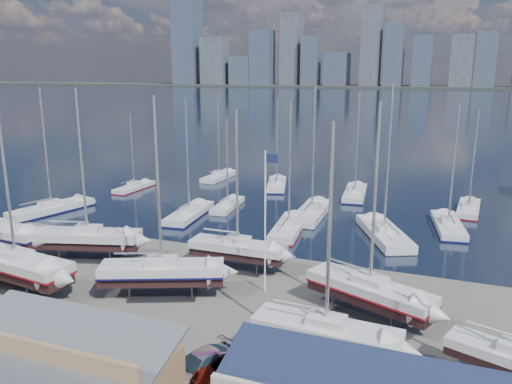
% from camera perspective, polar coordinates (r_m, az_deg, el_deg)
% --- Properties ---
extents(ground, '(1400.00, 1400.00, 0.00)m').
position_cam_1_polar(ground, '(41.59, -7.19, -11.14)').
color(ground, '#605E59').
rests_on(ground, ground).
extents(water, '(1400.00, 600.00, 0.40)m').
position_cam_1_polar(water, '(344.04, 18.35, 9.95)').
color(water, '#1B273E').
rests_on(water, ground).
extents(far_shore, '(1400.00, 80.00, 2.20)m').
position_cam_1_polar(far_shore, '(603.61, 19.79, 11.22)').
color(far_shore, '#2D332D').
rests_on(far_shore, ground).
extents(skyline, '(639.14, 43.80, 107.69)m').
position_cam_1_polar(skyline, '(597.84, 19.29, 14.89)').
color(skyline, '#475166').
rests_on(skyline, far_shore).
extents(shed_grey, '(12.60, 8.40, 4.17)m').
position_cam_1_polar(shed_grey, '(29.26, -23.13, -18.82)').
color(shed_grey, '#8C6B4C').
rests_on(shed_grey, ground).
extents(sailboat_cradle_1, '(10.83, 4.23, 16.97)m').
position_cam_1_polar(sailboat_cradle_1, '(45.06, -25.71, -7.54)').
color(sailboat_cradle_1, '#2D2D33').
rests_on(sailboat_cradle_1, ground).
extents(sailboat_cradle_2, '(10.14, 5.38, 15.94)m').
position_cam_1_polar(sailboat_cradle_2, '(49.72, -18.66, -5.02)').
color(sailboat_cradle_2, '#2D2D33').
rests_on(sailboat_cradle_2, ground).
extents(sailboat_cradle_3, '(9.96, 6.26, 15.65)m').
position_cam_1_polar(sailboat_cradle_3, '(40.24, -10.69, -8.96)').
color(sailboat_cradle_3, '#2D2D33').
rests_on(sailboat_cradle_3, ground).
extents(sailboat_cradle_4, '(8.70, 2.53, 14.29)m').
position_cam_1_polar(sailboat_cradle_4, '(44.71, -2.11, -6.48)').
color(sailboat_cradle_4, '#2D2D33').
rests_on(sailboat_cradle_4, ground).
extents(sailboat_cradle_5, '(9.17, 3.00, 14.72)m').
position_cam_1_polar(sailboat_cradle_5, '(31.42, 7.99, -15.71)').
color(sailboat_cradle_5, '#2D2D33').
rests_on(sailboat_cradle_5, ground).
extents(sailboat_cradle_6, '(9.81, 6.09, 15.42)m').
position_cam_1_polar(sailboat_cradle_6, '(37.21, 12.86, -11.01)').
color(sailboat_cradle_6, '#2D2D33').
rests_on(sailboat_cradle_6, ground).
extents(sailboat_moored_0, '(5.67, 11.29, 16.26)m').
position_cam_1_polar(sailboat_moored_0, '(68.11, -22.31, -1.94)').
color(sailboat_moored_0, black).
rests_on(sailboat_moored_0, water).
extents(sailboat_moored_1, '(2.55, 8.05, 11.91)m').
position_cam_1_polar(sailboat_moored_1, '(77.35, -13.74, 0.46)').
color(sailboat_moored_1, black).
rests_on(sailboat_moored_1, water).
extents(sailboat_moored_2, '(2.89, 9.08, 13.57)m').
position_cam_1_polar(sailboat_moored_2, '(82.93, -4.20, 1.69)').
color(sailboat_moored_2, black).
rests_on(sailboat_moored_2, water).
extents(sailboat_moored_3, '(3.82, 10.28, 15.02)m').
position_cam_1_polar(sailboat_moored_3, '(61.53, -7.63, -2.61)').
color(sailboat_moored_3, black).
rests_on(sailboat_moored_3, water).
extents(sailboat_moored_4, '(3.06, 8.22, 12.13)m').
position_cam_1_polar(sailboat_moored_4, '(65.03, -3.25, -1.61)').
color(sailboat_moored_4, black).
rests_on(sailboat_moored_4, water).
extents(sailboat_moored_5, '(5.19, 9.87, 14.21)m').
position_cam_1_polar(sailboat_moored_5, '(76.69, 2.38, 0.73)').
color(sailboat_moored_5, black).
rests_on(sailboat_moored_5, water).
extents(sailboat_moored_6, '(3.90, 10.24, 14.93)m').
position_cam_1_polar(sailboat_moored_6, '(55.71, 3.77, -4.24)').
color(sailboat_moored_6, black).
rests_on(sailboat_moored_6, water).
extents(sailboat_moored_7, '(3.40, 10.99, 16.45)m').
position_cam_1_polar(sailboat_moored_7, '(61.65, 6.40, -2.52)').
color(sailboat_moored_7, black).
rests_on(sailboat_moored_7, water).
extents(sailboat_moored_8, '(3.89, 10.45, 15.26)m').
position_cam_1_polar(sailboat_moored_8, '(72.48, 11.24, -0.28)').
color(sailboat_moored_8, black).
rests_on(sailboat_moored_8, water).
extents(sailboat_moored_9, '(7.58, 11.56, 17.03)m').
position_cam_1_polar(sailboat_moored_9, '(55.24, 14.39, -4.79)').
color(sailboat_moored_9, black).
rests_on(sailboat_moored_9, water).
extents(sailboat_moored_10, '(4.22, 10.18, 14.77)m').
position_cam_1_polar(sailboat_moored_10, '(60.36, 21.09, -3.74)').
color(sailboat_moored_10, black).
rests_on(sailboat_moored_10, water).
extents(sailboat_moored_11, '(3.16, 9.15, 13.44)m').
position_cam_1_polar(sailboat_moored_11, '(68.80, 23.11, -1.87)').
color(sailboat_moored_11, black).
rests_on(sailboat_moored_11, water).
extents(car_c, '(4.36, 6.25, 1.59)m').
position_cam_1_polar(car_c, '(30.21, -2.57, -19.57)').
color(car_c, gray).
rests_on(car_c, ground).
extents(car_d, '(3.82, 5.30, 1.43)m').
position_cam_1_polar(car_d, '(30.85, -6.51, -19.06)').
color(car_d, gray).
rests_on(car_d, ground).
extents(flagpole, '(1.02, 0.12, 11.52)m').
position_cam_1_polar(flagpole, '(38.86, 1.17, -2.42)').
color(flagpole, white).
rests_on(flagpole, ground).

